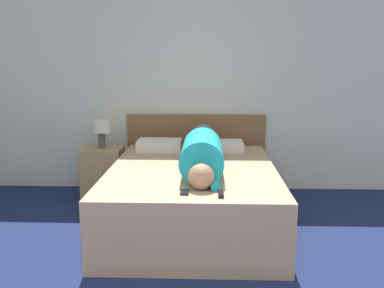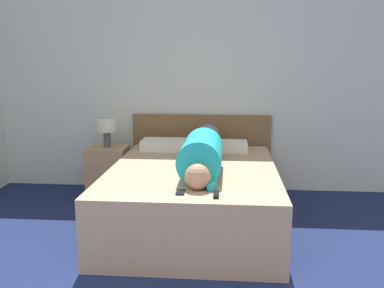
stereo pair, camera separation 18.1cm
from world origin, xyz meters
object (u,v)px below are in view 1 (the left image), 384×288
(pillow_near_headboard, at_px, (160,145))
(person_lying, at_px, (202,151))
(bed, at_px, (193,196))
(nightstand, at_px, (103,173))
(tv_remote, at_px, (221,194))
(pillow_second, at_px, (222,146))
(cell_phone, at_px, (185,192))
(table_lamp, at_px, (101,129))

(pillow_near_headboard, bearing_deg, person_lying, -57.53)
(bed, relative_size, person_lying, 1.16)
(person_lying, bearing_deg, nightstand, 144.53)
(bed, bearing_deg, nightstand, 142.19)
(person_lying, xyz_separation_m, tv_remote, (0.15, -0.85, -0.14))
(person_lying, bearing_deg, pillow_second, 74.56)
(pillow_second, bearing_deg, cell_phone, -102.04)
(tv_remote, height_order, cell_phone, tv_remote)
(tv_remote, bearing_deg, bed, 105.67)
(cell_phone, bearing_deg, tv_remote, -10.28)
(nightstand, relative_size, person_lying, 0.32)
(tv_remote, distance_m, cell_phone, 0.27)
(person_lying, bearing_deg, tv_remote, -80.18)
(pillow_second, distance_m, cell_phone, 1.60)
(person_lying, bearing_deg, bed, -178.65)
(pillow_near_headboard, bearing_deg, tv_remote, -68.58)
(person_lying, xyz_separation_m, cell_phone, (-0.12, -0.80, -0.15))
(nightstand, height_order, pillow_second, pillow_second)
(nightstand, xyz_separation_m, pillow_near_headboard, (0.66, -0.05, 0.34))
(nightstand, bearing_deg, tv_remote, -52.22)
(pillow_near_headboard, bearing_deg, nightstand, 175.51)
(bed, relative_size, cell_phone, 15.92)
(bed, xyz_separation_m, nightstand, (-1.05, 0.82, 0.00))
(bed, height_order, pillow_second, pillow_second)
(person_lying, bearing_deg, table_lamp, 144.53)
(nightstand, height_order, tv_remote, tv_remote)
(cell_phone, bearing_deg, nightstand, 122.28)
(table_lamp, relative_size, person_lying, 0.17)
(nightstand, xyz_separation_m, person_lying, (1.14, -0.81, 0.44))
(person_lying, relative_size, tv_remote, 11.92)
(bed, bearing_deg, pillow_near_headboard, 117.29)
(bed, xyz_separation_m, table_lamp, (-1.05, 0.82, 0.51))
(person_lying, relative_size, pillow_second, 3.91)
(tv_remote, bearing_deg, pillow_second, 87.74)
(nightstand, relative_size, pillow_second, 1.27)
(bed, relative_size, pillow_near_headboard, 4.29)
(nightstand, bearing_deg, person_lying, -35.47)
(table_lamp, xyz_separation_m, pillow_second, (1.35, -0.05, -0.18))
(pillow_second, bearing_deg, bed, -111.51)
(cell_phone, bearing_deg, pillow_near_headboard, 103.06)
(nightstand, distance_m, tv_remote, 2.13)
(person_lying, distance_m, pillow_second, 0.80)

